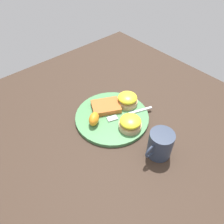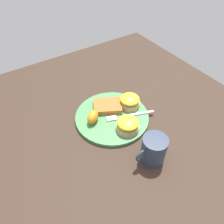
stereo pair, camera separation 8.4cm
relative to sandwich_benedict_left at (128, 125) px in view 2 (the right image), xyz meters
The scene contains 8 objects.
ground_plane 0.10m from the sandwich_benedict_left, 83.29° to the right, with size 1.10×1.10×0.00m, color #38281E.
plate 0.09m from the sandwich_benedict_left, 83.29° to the right, with size 0.29×0.29×0.01m, color #47844C.
sandwich_benedict_left is the anchor object (origin of this frame).
sandwich_benedict_right 0.13m from the sandwich_benedict_left, 129.57° to the right, with size 0.08×0.08×0.05m.
hashbrown_patty 0.14m from the sandwich_benedict_left, 89.71° to the right, with size 0.11×0.08×0.02m, color #BA632C.
orange_wedge 0.13m from the sandwich_benedict_left, 50.40° to the right, with size 0.06×0.04×0.04m, color orange.
fork 0.07m from the sandwich_benedict_left, 124.90° to the right, with size 0.18×0.08×0.00m.
cup 0.14m from the sandwich_benedict_left, 89.36° to the left, with size 0.11×0.08×0.10m.
Camera 2 is at (0.33, 0.50, 0.62)m, focal length 35.00 mm.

